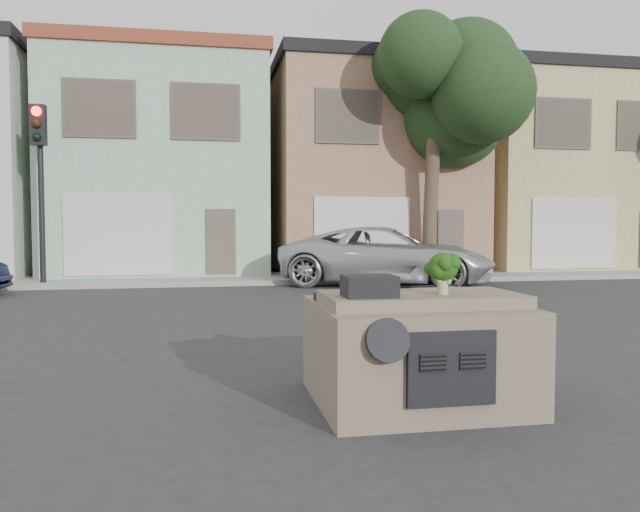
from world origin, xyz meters
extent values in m
plane|color=#303033|center=(0.00, 0.00, 0.00)|extent=(120.00, 120.00, 0.00)
cube|color=gray|center=(0.00, 10.50, 0.07)|extent=(40.00, 3.00, 0.15)
cube|color=#9AC1A1|center=(-3.50, 14.50, 3.77)|extent=(7.20, 8.20, 7.55)
cube|color=#9B6F58|center=(4.00, 14.50, 3.77)|extent=(7.20, 8.20, 7.55)
cube|color=tan|center=(11.50, 14.50, 3.77)|extent=(7.20, 8.20, 7.55)
imported|color=silver|center=(3.19, 8.56, 0.00)|extent=(6.77, 4.92, 1.71)
cube|color=black|center=(-6.50, 9.50, 2.55)|extent=(0.40, 0.40, 5.10)
cube|color=#1F3819|center=(5.00, 9.80, 4.25)|extent=(4.40, 4.00, 8.50)
cube|color=#746451|center=(0.00, -3.00, 0.56)|extent=(2.00, 1.80, 1.12)
cube|color=black|center=(-0.58, -3.35, 1.22)|extent=(0.48, 0.38, 0.20)
cube|color=black|center=(0.28, -2.62, 1.13)|extent=(0.69, 0.15, 0.02)
cube|color=#173A0C|center=(0.18, -3.27, 1.33)|extent=(0.37, 0.37, 0.42)
camera|label=1|loc=(-2.10, -8.94, 1.80)|focal=35.00mm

